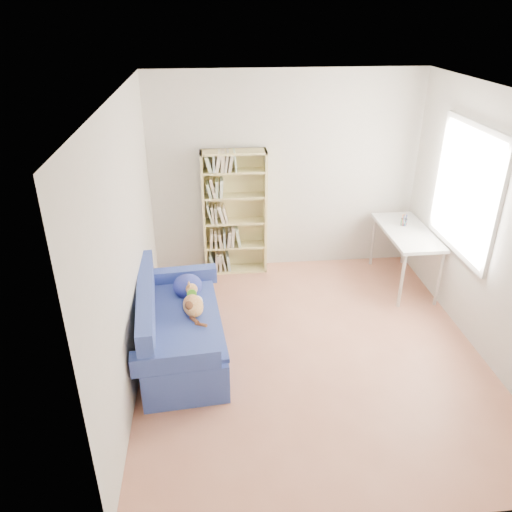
{
  "coord_description": "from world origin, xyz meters",
  "views": [
    {
      "loc": [
        -0.98,
        -4.2,
        3.27
      ],
      "look_at": [
        -0.52,
        0.56,
        0.85
      ],
      "focal_mm": 35.0,
      "sensor_mm": 36.0,
      "label": 1
    }
  ],
  "objects_px": {
    "bookshelf": "(235,218)",
    "pen_cup": "(404,221)",
    "sofa": "(178,328)",
    "desk": "(407,236)"
  },
  "relations": [
    {
      "from": "sofa",
      "to": "desk",
      "type": "bearing_deg",
      "value": 17.82
    },
    {
      "from": "sofa",
      "to": "pen_cup",
      "type": "relative_size",
      "value": 11.48
    },
    {
      "from": "sofa",
      "to": "bookshelf",
      "type": "xyz_separation_m",
      "value": [
        0.7,
        1.77,
        0.46
      ]
    },
    {
      "from": "sofa",
      "to": "desk",
      "type": "height_order",
      "value": "sofa"
    },
    {
      "from": "bookshelf",
      "to": "pen_cup",
      "type": "bearing_deg",
      "value": -11.02
    },
    {
      "from": "desk",
      "to": "bookshelf",
      "type": "bearing_deg",
      "value": 164.88
    },
    {
      "from": "sofa",
      "to": "bookshelf",
      "type": "bearing_deg",
      "value": 63.35
    },
    {
      "from": "bookshelf",
      "to": "pen_cup",
      "type": "xyz_separation_m",
      "value": [
        2.13,
        -0.41,
        0.04
      ]
    },
    {
      "from": "bookshelf",
      "to": "desk",
      "type": "distance_m",
      "value": 2.2
    },
    {
      "from": "desk",
      "to": "pen_cup",
      "type": "bearing_deg",
      "value": 88.9
    }
  ]
}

